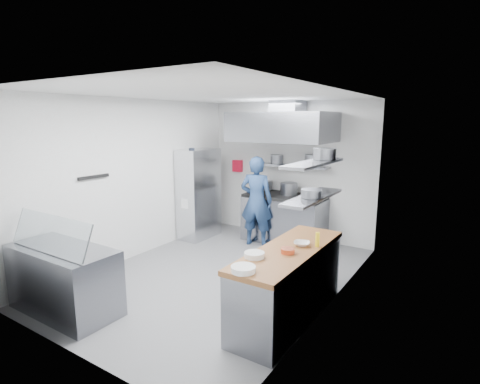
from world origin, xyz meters
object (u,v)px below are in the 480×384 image
Objects in this scene: chef at (256,201)px; display_case at (64,280)px; wire_rack at (199,194)px; gas_range at (284,220)px.

display_case is at bearing 64.90° from chef.
chef is at bearing 9.10° from wire_rack.
gas_range is at bearing 23.31° from wire_rack.
wire_rack is at bearing -4.43° from chef.
chef is at bearing -126.00° from gas_range.
wire_rack is at bearing -156.69° from gas_range.
wire_rack is 3.47m from display_case.
chef is at bearing 78.43° from display_case.
wire_rack reaches higher than gas_range.
chef reaches higher than display_case.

